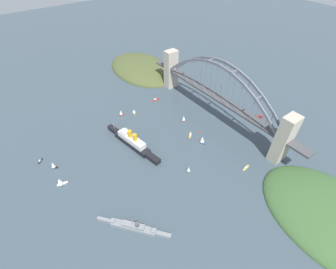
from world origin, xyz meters
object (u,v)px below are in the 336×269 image
Objects in this scene: small_boat_7 at (134,111)px; channel_marker_buoy at (199,132)px; seaplane_taxiing_near_bridge at (260,117)px; small_boat_8 at (184,118)px; small_boat_0 at (60,181)px; small_boat_4 at (190,135)px; small_boat_6 at (40,161)px; small_boat_3 at (121,113)px; small_boat_2 at (246,168)px; small_boat_9 at (202,139)px; harbor_arch_bridge at (217,96)px; small_boat_10 at (189,169)px; naval_cruiser at (134,227)px; small_boat_5 at (155,100)px; ocean_liner at (132,141)px; small_boat_1 at (53,165)px.

channel_marker_buoy is (-84.85, -44.69, -2.41)m from small_boat_7.
small_boat_8 reaches higher than seaplane_taxiing_near_bridge.
small_boat_0 reaches higher than small_boat_4.
seaplane_taxiing_near_bridge reaches higher than small_boat_6.
small_boat_3 is 102.30m from small_boat_4.
small_boat_4 reaches higher than small_boat_2.
harbor_arch_bridge is at bearing -59.43° from small_boat_9.
small_boat_10 is at bearing -175.55° from small_boat_3.
small_boat_7 is at bearing -2.89° from small_boat_10.
small_boat_8 is (17.07, 40.25, -27.77)m from harbor_arch_bridge.
small_boat_9 reaches higher than small_boat_3.
small_boat_3 is at bearing -24.59° from naval_cruiser.
naval_cruiser is 200.64m from small_boat_5.
ocean_liner reaches higher than small_boat_10.
small_boat_0 reaches higher than small_boat_7.
small_boat_8 is (90.75, -131.32, 1.25)m from naval_cruiser.
small_boat_2 is 1.53× the size of small_boat_10.
small_boat_0 is at bearing 93.77° from ocean_liner.
harbor_arch_bridge is at bearing -100.69° from small_boat_1.
channel_marker_buoy is (-2.39, -11.82, 0.35)m from small_boat_4.
naval_cruiser is 5.02× the size of small_boat_0.
small_boat_0 is (11.61, 207.50, -26.98)m from harbor_arch_bridge.
ocean_liner reaches higher than small_boat_8.
small_boat_0 reaches higher than small_boat_2.
small_boat_7 is 125.02m from small_boat_10.
naval_cruiser is 5.90× the size of small_boat_4.
small_boat_5 is at bearing -67.37° from small_boat_0.
small_boat_0 is at bearing 81.74° from small_boat_4.
small_boat_1 reaches higher than seaplane_taxiing_near_bridge.
small_boat_0 is (53.26, 254.04, 2.68)m from seaplane_taxiing_near_bridge.
small_boat_7 reaches higher than seaplane_taxiing_near_bridge.
small_boat_0 is 1.24× the size of small_boat_8.
harbor_arch_bridge is 29.17× the size of small_boat_8.
small_boat_4 is 91.65m from small_boat_5.
naval_cruiser is at bearing 113.24° from harbor_arch_bridge.
small_boat_1 is at bearing 105.09° from small_boat_7.
harbor_arch_bridge is at bearing -71.87° from channel_marker_buoy.
small_boat_8 is (-0.33, -79.30, -1.88)m from ocean_liner.
small_boat_9 is at bearing -117.29° from small_boat_6.
naval_cruiser reaches higher than small_boat_4.
small_boat_3 is at bearing 91.62° from small_boat_5.
small_boat_10 is (-70.39, 51.36, -0.63)m from small_boat_8.
seaplane_taxiing_near_bridge is at bearing -109.57° from ocean_liner.
small_boat_7 is (32.62, -120.97, -0.66)m from small_boat_1.
small_boat_0 reaches higher than small_boat_6.
small_boat_5 is 1.65× the size of small_boat_7.
ocean_liner is 104.93m from naval_cruiser.
seaplane_taxiing_near_bridge is at bearing -107.26° from small_boat_4.
small_boat_5 is 142.19m from small_boat_10.
small_boat_9 is at bearing -104.39° from small_boat_0.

